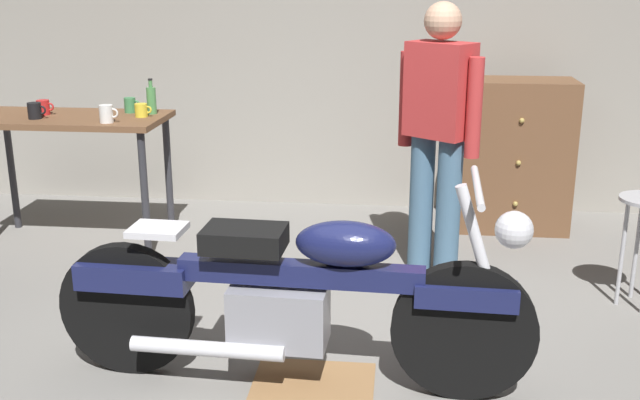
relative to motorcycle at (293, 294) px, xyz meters
name	(u,v)px	position (x,y,z in m)	size (l,w,h in m)	color
ground_plane	(309,373)	(0.06, 0.10, -0.45)	(12.00, 12.00, 0.00)	gray
back_wall	(352,10)	(0.06, 2.90, 1.10)	(8.00, 0.12, 3.10)	gray
workbench	(69,132)	(-1.78, 1.74, 0.34)	(1.30, 0.64, 0.90)	brown
motorcycle	(293,294)	(0.00, 0.00, 0.00)	(2.19, 0.60, 1.00)	black
person_standing	(438,129)	(0.68, 1.43, 0.48)	(0.48, 0.40, 1.67)	#466986
wooden_dresser	(514,155)	(1.29, 2.40, 0.10)	(0.80, 0.47, 1.10)	brown
drip_tray	(314,383)	(0.09, 0.00, -0.44)	(0.56, 0.40, 0.01)	olive
mug_red_diner	(44,107)	(-1.95, 1.77, 0.50)	(0.12, 0.09, 0.10)	red
mug_black_matte	(35,111)	(-1.94, 1.62, 0.50)	(0.12, 0.09, 0.11)	black
mug_yellow_tall	(141,110)	(-1.27, 1.76, 0.50)	(0.12, 0.08, 0.09)	yellow
mug_white_ceramic	(107,114)	(-1.42, 1.54, 0.51)	(0.12, 0.09, 0.11)	white
mug_green_speckled	(130,105)	(-1.40, 1.91, 0.50)	(0.11, 0.08, 0.10)	#3D7F4C
bottle	(151,100)	(-1.23, 1.88, 0.55)	(0.06, 0.06, 0.24)	#4C8C4C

